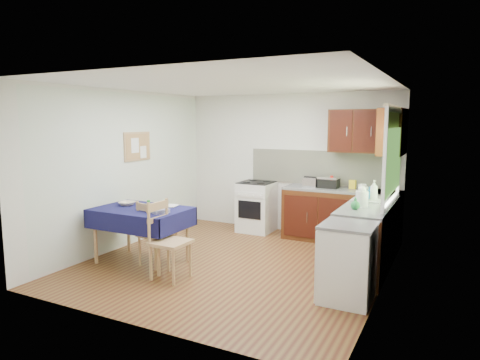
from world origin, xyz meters
The scene contains 33 objects.
floor centered at (0.00, 0.00, 0.00)m, with size 4.20×4.20×0.00m, color #522515.
ceiling centered at (0.00, 0.00, 2.50)m, with size 4.00×4.20×0.02m, color white.
wall_back centered at (0.00, 2.10, 1.25)m, with size 4.00×0.02×2.50m, color silver.
wall_front centered at (0.00, -2.10, 1.25)m, with size 4.00×0.02×2.50m, color silver.
wall_left centered at (-2.00, 0.00, 1.25)m, with size 0.02×4.20×2.50m, color silver.
wall_right centered at (2.00, 0.00, 1.25)m, with size 0.02×4.20×2.50m, color silver.
base_cabinets centered at (1.36, 1.26, 0.43)m, with size 1.90×2.30×0.86m.
worktop_back centered at (1.05, 1.80, 0.88)m, with size 1.90×0.60×0.04m, color slate.
worktop_right centered at (1.70, 0.65, 0.88)m, with size 0.60×1.70×0.04m, color slate.
worktop_corner centered at (1.70, 1.80, 0.88)m, with size 0.60×0.60×0.04m, color slate.
splashback centered at (0.65, 2.08, 1.20)m, with size 2.70×0.02×0.60m, color beige.
upper_cabinets centered at (1.52, 1.80, 1.85)m, with size 1.20×0.85×0.70m.
stove centered at (-0.50, 1.80, 0.46)m, with size 0.60×0.61×0.92m.
window centered at (1.97, 0.70, 1.65)m, with size 0.04×1.48×1.26m.
fridge centered at (1.70, -0.55, 0.44)m, with size 0.58×0.60×0.89m.
corkboard centered at (-1.97, 0.30, 1.60)m, with size 0.04×0.62×0.47m.
dining_table centered at (-1.22, -0.55, 0.68)m, with size 1.30×0.88×0.79m.
chair_far centered at (-0.98, -0.59, 0.49)m, with size 0.48×0.48×0.92m.
chair_near centered at (-0.53, -0.88, 0.53)m, with size 0.46×0.46×1.01m.
toaster centered at (0.53, 1.72, 0.98)m, with size 0.24×0.15×0.19m.
sandwich_press centered at (0.83, 1.80, 0.99)m, with size 0.32×0.28×0.19m.
sauce_bottle centered at (0.91, 1.70, 1.01)m, with size 0.05×0.05×0.22m, color red.
yellow_packet centered at (1.21, 1.88, 0.97)m, with size 0.11×0.07×0.14m, color gold.
dish_rack centered at (1.62, 0.86, 0.92)m, with size 0.40×0.31×0.19m.
kettle centered at (1.64, 0.44, 1.02)m, with size 0.16×0.16×0.27m.
cup centered at (1.39, 1.75, 0.95)m, with size 0.14×0.14×0.11m, color white.
soap_bottle_a centered at (1.71, 0.94, 1.04)m, with size 0.11×0.11×0.29m, color white.
soap_bottle_b centered at (1.65, 0.96, 1.00)m, with size 0.09×0.09×0.19m, color #2079BF.
soap_bottle_c centered at (1.61, 0.21, 0.98)m, with size 0.12×0.12×0.15m, color #228039.
plate_bowl centered at (-1.53, -0.48, 0.82)m, with size 0.23×0.23×0.06m, color beige.
book centered at (-0.99, -0.27, 0.80)m, with size 0.16×0.22×0.02m, color white.
spice_jar centered at (-1.20, -0.40, 0.84)m, with size 0.05×0.05×0.09m, color #279028.
tea_towel centered at (-0.85, -0.64, 0.81)m, with size 0.28×0.22×0.05m, color navy.
Camera 1 is at (2.71, -5.20, 2.01)m, focal length 32.00 mm.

